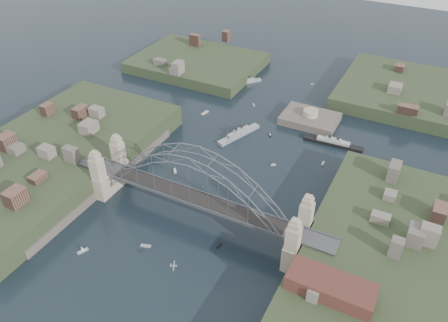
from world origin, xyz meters
TOP-DOWN VIEW (x-y plane):
  - ground at (0.00, 0.00)m, footprint 500.00×500.00m
  - bridge at (0.00, 0.00)m, footprint 84.00×13.80m
  - shore_west at (-57.32, 0.00)m, footprint 50.50×90.00m
  - shore_east at (57.32, 0.00)m, footprint 50.50×90.00m
  - headland_nw at (-55.00, 95.00)m, footprint 60.00×45.00m
  - headland_ne at (50.00, 110.00)m, footprint 70.00×55.00m
  - fort_island at (12.00, 70.00)m, footprint 22.00×16.00m
  - wharf_shed at (44.00, -14.00)m, footprint 20.00×8.00m
  - naval_cruiser_near at (-8.81, 47.36)m, footprint 9.49×19.69m
  - naval_cruiser_far at (-25.19, 90.57)m, footprint 10.01×12.04m
  - ocean_liner at (25.05, 58.15)m, footprint 22.13×3.95m
  - aeroplane at (7.25, -23.33)m, footprint 1.88×2.95m
  - small_boat_a at (-18.38, 16.80)m, footprint 2.47×2.76m
  - small_boat_b at (10.20, 35.76)m, footprint 1.74×1.57m
  - small_boat_c at (-7.06, -16.09)m, footprint 3.13×1.86m
  - small_boat_d at (25.43, 44.69)m, footprint 0.92×2.48m
  - small_boat_e at (-29.08, 56.64)m, footprint 1.97×4.10m
  - small_boat_f at (1.72, 53.18)m, footprint 1.41×1.90m
  - small_boat_h at (-13.79, 72.20)m, footprint 1.84×2.15m
  - small_boat_i at (28.02, 9.36)m, footprint 1.64×2.52m
  - small_boat_j at (-21.44, -25.71)m, footprint 2.29×3.27m
  - small_boat_k at (2.26, 102.93)m, footprint 1.79×1.00m
  - small_boat_l at (-34.33, 26.64)m, footprint 2.93×2.32m
  - small_boat_m at (11.13, -6.59)m, footprint 0.62×1.85m

SIDE VIEW (x-z plane):
  - fort_island at x=12.00m, z-range -5.04..4.36m
  - ground at x=0.00m, z-range 0.00..0.00m
  - small_boat_c at x=-7.06m, z-range -0.08..0.38m
  - small_boat_d at x=25.43m, z-range -0.08..0.38m
  - small_boat_e at x=-29.08m, z-range -0.08..0.38m
  - small_boat_h at x=-13.79m, z-range -0.08..0.38m
  - small_boat_k at x=2.26m, z-range -0.08..0.38m
  - small_boat_m at x=11.13m, z-range -0.08..0.38m
  - small_boat_l at x=-34.33m, z-range -0.43..0.99m
  - small_boat_i at x=28.02m, z-range -0.43..1.00m
  - small_boat_f at x=1.72m, z-range -0.42..1.00m
  - small_boat_b at x=10.20m, z-range -0.42..1.01m
  - headland_nw at x=-55.00m, z-range -4.00..5.00m
  - naval_cruiser_far at x=-25.19m, z-range -1.60..3.06m
  - small_boat_j at x=-21.44m, z-range -0.46..1.92m
  - headland_ne at x=50.00m, z-range -4.00..5.50m
  - small_boat_a at x=-18.38m, z-range -0.40..1.98m
  - ocean_liner at x=25.05m, z-range -1.86..3.54m
  - naval_cruiser_near at x=-8.81m, z-range -2.07..3.94m
  - shore_west at x=-57.32m, z-range -4.03..7.97m
  - shore_east at x=57.32m, z-range -4.03..7.97m
  - aeroplane at x=7.25m, z-range 6.81..7.28m
  - wharf_shed at x=44.00m, z-range 8.00..12.00m
  - bridge at x=0.00m, z-range 0.02..24.62m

